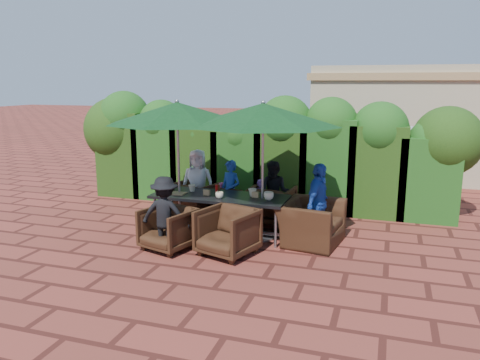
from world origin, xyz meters
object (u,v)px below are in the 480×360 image
(dining_table, at_px, (220,199))
(chair_far_left, at_px, (194,199))
(chair_near_left, at_px, (168,227))
(chair_far_mid, at_px, (234,201))
(chair_far_right, at_px, (272,203))
(chair_end_right, at_px, (311,216))
(umbrella_left, at_px, (177,113))
(umbrella_right, at_px, (263,115))
(chair_near_right, at_px, (227,230))

(dining_table, xyz_separation_m, chair_far_left, (-0.88, 0.84, -0.26))
(dining_table, relative_size, chair_near_left, 3.15)
(chair_far_mid, distance_m, chair_far_right, 0.82)
(chair_far_left, distance_m, chair_far_mid, 0.82)
(chair_far_left, height_order, chair_near_left, chair_far_left)
(chair_far_right, relative_size, chair_end_right, 0.73)
(umbrella_left, bearing_deg, umbrella_right, 2.07)
(chair_far_left, bearing_deg, chair_near_left, 114.05)
(umbrella_right, xyz_separation_m, chair_near_right, (-0.32, -0.95, -1.79))
(chair_end_right, bearing_deg, umbrella_left, 100.65)
(chair_far_right, bearing_deg, chair_far_left, 11.40)
(chair_end_right, bearing_deg, chair_far_mid, 69.52)
(chair_near_right, relative_size, chair_end_right, 0.75)
(dining_table, bearing_deg, chair_end_right, 2.80)
(chair_far_right, relative_size, chair_near_right, 0.97)
(umbrella_right, bearing_deg, chair_near_right, -108.82)
(umbrella_right, xyz_separation_m, chair_far_mid, (-0.88, 1.00, -1.83))
(umbrella_left, bearing_deg, chair_near_right, -35.26)
(chair_far_right, height_order, chair_end_right, chair_end_right)
(chair_near_left, distance_m, chair_near_right, 1.03)
(umbrella_left, bearing_deg, chair_near_left, -76.59)
(umbrella_left, height_order, umbrella_right, same)
(umbrella_right, relative_size, chair_end_right, 2.39)
(chair_far_mid, bearing_deg, umbrella_left, 58.03)
(umbrella_right, height_order, chair_far_right, umbrella_right)
(umbrella_left, height_order, chair_far_mid, umbrella_left)
(chair_far_left, distance_m, chair_near_right, 2.20)
(chair_near_right, bearing_deg, chair_far_mid, 123.72)
(dining_table, height_order, chair_near_left, chair_near_left)
(chair_near_left, bearing_deg, umbrella_left, 120.15)
(dining_table, xyz_separation_m, umbrella_right, (0.79, 0.04, 1.54))
(chair_far_right, bearing_deg, chair_near_left, 62.16)
(dining_table, height_order, umbrella_right, umbrella_right)
(dining_table, height_order, chair_far_right, chair_far_right)
(dining_table, bearing_deg, umbrella_right, 2.89)
(umbrella_left, bearing_deg, chair_far_mid, 56.34)
(umbrella_right, xyz_separation_m, chair_far_left, (-1.67, 0.80, -1.79))
(umbrella_left, distance_m, umbrella_right, 1.58)
(dining_table, relative_size, chair_far_left, 2.94)
(umbrella_right, bearing_deg, umbrella_left, -177.93)
(umbrella_left, xyz_separation_m, umbrella_right, (1.58, 0.06, 0.00))
(dining_table, xyz_separation_m, chair_near_left, (-0.57, -0.97, -0.28))
(umbrella_left, relative_size, chair_far_left, 3.06)
(umbrella_left, height_order, chair_near_left, umbrella_left)
(chair_far_mid, relative_size, chair_far_right, 0.94)
(dining_table, relative_size, umbrella_right, 0.92)
(chair_far_left, height_order, chair_far_right, chair_far_left)
(umbrella_right, xyz_separation_m, chair_end_right, (0.86, 0.04, -1.72))
(umbrella_left, bearing_deg, chair_far_right, 33.77)
(chair_far_right, bearing_deg, chair_near_right, 87.53)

